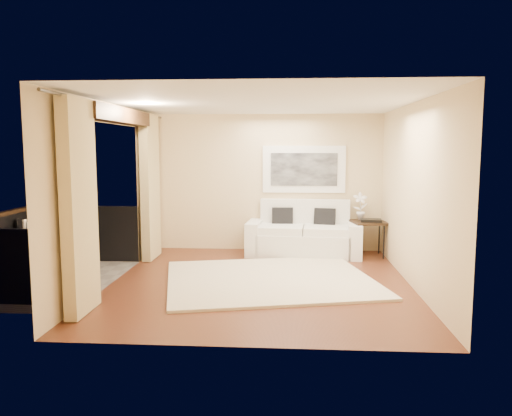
# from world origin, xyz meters

# --- Properties ---
(floor) EXTENTS (5.00, 5.00, 0.00)m
(floor) POSITION_xyz_m (0.00, 0.00, 0.00)
(floor) COLOR brown
(floor) RESTS_ON ground
(room_shell) EXTENTS (5.00, 6.40, 5.00)m
(room_shell) POSITION_xyz_m (-2.13, 0.00, 2.52)
(room_shell) COLOR white
(room_shell) RESTS_ON ground
(balcony) EXTENTS (1.81, 2.60, 1.17)m
(balcony) POSITION_xyz_m (-3.31, 0.00, 0.18)
(balcony) COLOR #605B56
(balcony) RESTS_ON ground
(curtains) EXTENTS (0.16, 4.80, 2.64)m
(curtains) POSITION_xyz_m (-2.11, 0.00, 1.34)
(curtains) COLOR #D0BB80
(curtains) RESTS_ON ground
(artwork) EXTENTS (1.62, 0.07, 0.92)m
(artwork) POSITION_xyz_m (0.72, 2.46, 1.62)
(artwork) COLOR white
(artwork) RESTS_ON room_shell
(rug) EXTENTS (3.63, 3.33, 0.04)m
(rug) POSITION_xyz_m (0.14, 0.13, 0.02)
(rug) COLOR beige
(rug) RESTS_ON floor
(sofa) EXTENTS (2.21, 1.08, 1.03)m
(sofa) POSITION_xyz_m (0.72, 2.10, 0.37)
(sofa) COLOR white
(sofa) RESTS_ON floor
(side_table) EXTENTS (0.71, 0.71, 0.67)m
(side_table) POSITION_xyz_m (1.93, 2.00, 0.61)
(side_table) COLOR black
(side_table) RESTS_ON floor
(tray) EXTENTS (0.41, 0.32, 0.05)m
(tray) POSITION_xyz_m (1.96, 1.93, 0.70)
(tray) COLOR black
(tray) RESTS_ON side_table
(orchid) EXTENTS (0.29, 0.21, 0.53)m
(orchid) POSITION_xyz_m (1.79, 2.18, 0.93)
(orchid) COLOR white
(orchid) RESTS_ON side_table
(bistro_table) EXTENTS (0.68, 0.68, 0.70)m
(bistro_table) POSITION_xyz_m (-3.69, 0.22, 0.62)
(bistro_table) COLOR black
(bistro_table) RESTS_ON balcony
(balcony_chair_far) EXTENTS (0.49, 0.49, 0.89)m
(balcony_chair_far) POSITION_xyz_m (-3.37, 0.91, 0.51)
(balcony_chair_far) COLOR black
(balcony_chair_far) RESTS_ON balcony
(balcony_chair_near) EXTENTS (0.46, 0.47, 0.93)m
(balcony_chair_near) POSITION_xyz_m (-2.87, -0.70, 0.54)
(balcony_chair_near) COLOR black
(balcony_chair_near) RESTS_ON balcony
(ice_bucket) EXTENTS (0.18, 0.18, 0.20)m
(ice_bucket) POSITION_xyz_m (-3.86, 0.28, 0.80)
(ice_bucket) COLOR white
(ice_bucket) RESTS_ON bistro_table
(candle) EXTENTS (0.06, 0.06, 0.07)m
(candle) POSITION_xyz_m (-3.65, 0.39, 0.74)
(candle) COLOR red
(candle) RESTS_ON bistro_table
(vase) EXTENTS (0.04, 0.04, 0.18)m
(vase) POSITION_xyz_m (-3.68, 0.08, 0.79)
(vase) COLOR silver
(vase) RESTS_ON bistro_table
(glass_a) EXTENTS (0.06, 0.06, 0.12)m
(glass_a) POSITION_xyz_m (-3.55, 0.14, 0.76)
(glass_a) COLOR white
(glass_a) RESTS_ON bistro_table
(glass_b) EXTENTS (0.06, 0.06, 0.12)m
(glass_b) POSITION_xyz_m (-3.53, 0.29, 0.76)
(glass_b) COLOR silver
(glass_b) RESTS_ON bistro_table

